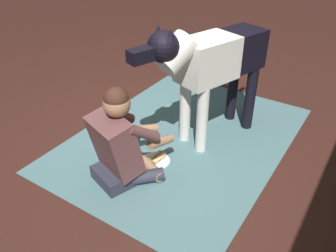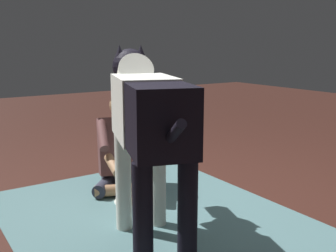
# 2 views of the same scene
# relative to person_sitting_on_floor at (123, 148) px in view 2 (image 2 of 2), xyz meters

# --- Properties ---
(ground_plane) EXTENTS (14.57, 14.57, 0.00)m
(ground_plane) POSITION_rel_person_sitting_on_floor_xyz_m (-0.63, -0.21, -0.35)
(ground_plane) COLOR #3C1F18
(area_rug) EXTENTS (2.49, 1.86, 0.01)m
(area_rug) POSITION_rel_person_sitting_on_floor_xyz_m (-0.78, 0.12, -0.34)
(area_rug) COLOR slate
(area_rug) RESTS_ON ground
(person_sitting_on_floor) EXTENTS (0.73, 0.60, 0.84)m
(person_sitting_on_floor) POSITION_rel_person_sitting_on_floor_xyz_m (0.00, 0.00, 0.00)
(person_sitting_on_floor) COLOR #2F303F
(person_sitting_on_floor) RESTS_ON ground
(large_dog) EXTENTS (1.52, 0.65, 1.20)m
(large_dog) POSITION_rel_person_sitting_on_floor_xyz_m (-0.92, 0.31, 0.44)
(large_dog) COLOR silver
(large_dog) RESTS_ON ground
(hot_dog_on_plate) EXTENTS (0.26, 0.26, 0.06)m
(hot_dog_on_plate) POSITION_rel_person_sitting_on_floor_xyz_m (-0.32, 0.11, -0.32)
(hot_dog_on_plate) COLOR white
(hot_dog_on_plate) RESTS_ON ground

